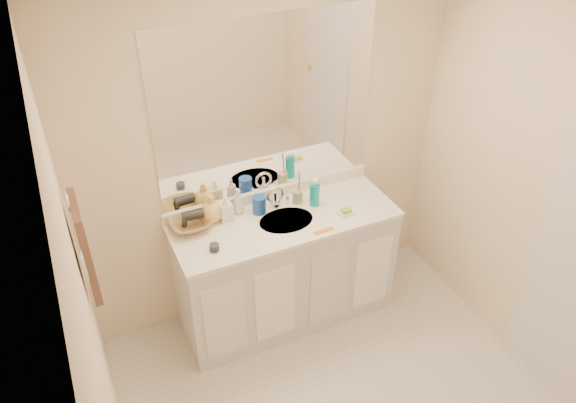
# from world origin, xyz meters

# --- Properties ---
(ceiling) EXTENTS (2.60, 2.60, 0.02)m
(ceiling) POSITION_xyz_m (0.00, 0.00, 2.40)
(ceiling) COLOR white
(ceiling) RESTS_ON wall_back
(wall_back) EXTENTS (2.60, 0.02, 2.40)m
(wall_back) POSITION_xyz_m (0.00, 1.30, 1.20)
(wall_back) COLOR #F7E2C1
(wall_back) RESTS_ON floor
(wall_left) EXTENTS (0.02, 2.60, 2.40)m
(wall_left) POSITION_xyz_m (-1.30, 0.00, 1.20)
(wall_left) COLOR #F7E2C1
(wall_left) RESTS_ON floor
(wall_right) EXTENTS (0.02, 2.60, 2.40)m
(wall_right) POSITION_xyz_m (1.30, 0.00, 1.20)
(wall_right) COLOR #F7E2C1
(wall_right) RESTS_ON floor
(vanity_cabinet) EXTENTS (1.50, 0.55, 0.85)m
(vanity_cabinet) POSITION_xyz_m (0.00, 1.02, 0.42)
(vanity_cabinet) COLOR silver
(vanity_cabinet) RESTS_ON floor
(countertop) EXTENTS (1.52, 0.57, 0.03)m
(countertop) POSITION_xyz_m (0.00, 1.02, 0.86)
(countertop) COLOR white
(countertop) RESTS_ON vanity_cabinet
(backsplash) EXTENTS (1.52, 0.03, 0.08)m
(backsplash) POSITION_xyz_m (0.00, 1.29, 0.92)
(backsplash) COLOR white
(backsplash) RESTS_ON countertop
(sink_basin) EXTENTS (0.37, 0.37, 0.02)m
(sink_basin) POSITION_xyz_m (0.00, 1.00, 0.87)
(sink_basin) COLOR beige
(sink_basin) RESTS_ON countertop
(faucet) EXTENTS (0.02, 0.02, 0.11)m
(faucet) POSITION_xyz_m (0.00, 1.18, 0.94)
(faucet) COLOR silver
(faucet) RESTS_ON countertop
(mirror) EXTENTS (1.48, 0.01, 1.20)m
(mirror) POSITION_xyz_m (0.00, 1.29, 1.56)
(mirror) COLOR white
(mirror) RESTS_ON wall_back
(blue_mug) EXTENTS (0.11, 0.11, 0.13)m
(blue_mug) POSITION_xyz_m (-0.13, 1.16, 0.94)
(blue_mug) COLOR #1744A2
(blue_mug) RESTS_ON countertop
(tan_cup) EXTENTS (0.09, 0.09, 0.10)m
(tan_cup) POSITION_xyz_m (0.16, 1.16, 0.93)
(tan_cup) COLOR tan
(tan_cup) RESTS_ON countertop
(toothbrush) EXTENTS (0.02, 0.04, 0.20)m
(toothbrush) POSITION_xyz_m (0.17, 1.16, 1.03)
(toothbrush) COLOR #DD3A9C
(toothbrush) RESTS_ON tan_cup
(mouthwash_bottle) EXTENTS (0.09, 0.09, 0.16)m
(mouthwash_bottle) POSITION_xyz_m (0.25, 1.09, 0.96)
(mouthwash_bottle) COLOR #0EA6AF
(mouthwash_bottle) RESTS_ON countertop
(soap_dish) EXTENTS (0.11, 0.09, 0.01)m
(soap_dish) POSITION_xyz_m (0.40, 0.91, 0.89)
(soap_dish) COLOR white
(soap_dish) RESTS_ON countertop
(green_soap) EXTENTS (0.07, 0.05, 0.02)m
(green_soap) POSITION_xyz_m (0.40, 0.91, 0.90)
(green_soap) COLOR #97D233
(green_soap) RESTS_ON soap_dish
(orange_comb) EXTENTS (0.14, 0.03, 0.01)m
(orange_comb) POSITION_xyz_m (0.17, 0.80, 0.88)
(orange_comb) COLOR orange
(orange_comb) RESTS_ON countertop
(dark_jar) EXTENTS (0.08, 0.08, 0.04)m
(dark_jar) POSITION_xyz_m (-0.53, 0.91, 0.90)
(dark_jar) COLOR #2D2D33
(dark_jar) RESTS_ON countertop
(soap_bottle_white) EXTENTS (0.08, 0.08, 0.19)m
(soap_bottle_white) POSITION_xyz_m (-0.25, 1.22, 0.97)
(soap_bottle_white) COLOR silver
(soap_bottle_white) RESTS_ON countertop
(soap_bottle_cream) EXTENTS (0.08, 0.08, 0.18)m
(soap_bottle_cream) POSITION_xyz_m (-0.35, 1.18, 0.97)
(soap_bottle_cream) COLOR #FAF5CC
(soap_bottle_cream) RESTS_ON countertop
(soap_bottle_yellow) EXTENTS (0.17, 0.17, 0.19)m
(soap_bottle_yellow) POSITION_xyz_m (-0.44, 1.21, 0.98)
(soap_bottle_yellow) COLOR #EBC95B
(soap_bottle_yellow) RESTS_ON countertop
(wicker_basket) EXTENTS (0.28, 0.28, 0.07)m
(wicker_basket) POSITION_xyz_m (-0.59, 1.20, 0.91)
(wicker_basket) COLOR olive
(wicker_basket) RESTS_ON countertop
(hair_dryer) EXTENTS (0.14, 0.08, 0.07)m
(hair_dryer) POSITION_xyz_m (-0.57, 1.20, 0.97)
(hair_dryer) COLOR black
(hair_dryer) RESTS_ON wicker_basket
(towel_ring) EXTENTS (0.01, 0.11, 0.11)m
(towel_ring) POSITION_xyz_m (-1.27, 0.77, 1.55)
(towel_ring) COLOR silver
(towel_ring) RESTS_ON wall_left
(hand_towel) EXTENTS (0.04, 0.32, 0.55)m
(hand_towel) POSITION_xyz_m (-1.25, 0.77, 1.25)
(hand_towel) COLOR #452D25
(hand_towel) RESTS_ON towel_ring
(switch_plate) EXTENTS (0.01, 0.08, 0.13)m
(switch_plate) POSITION_xyz_m (-1.27, 0.57, 1.30)
(switch_plate) COLOR silver
(switch_plate) RESTS_ON wall_left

